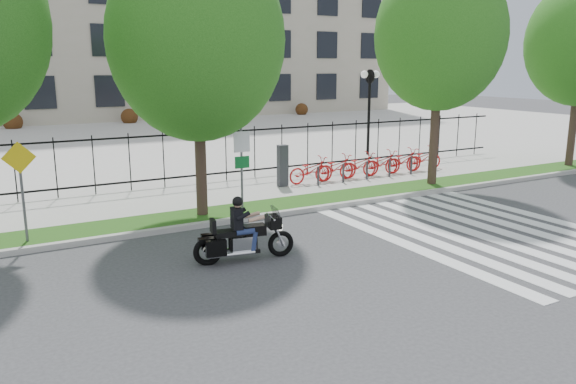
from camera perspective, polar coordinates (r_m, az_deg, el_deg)
ground at (r=13.10m, az=4.93°, el=-6.96°), size 120.00×120.00×0.00m
curb at (r=16.46m, az=-3.10°, el=-2.54°), size 60.00×0.20×0.15m
grass_verge at (r=17.21m, az=-4.35°, el=-1.88°), size 60.00×1.50×0.15m
sidewalk at (r=19.44m, az=-7.47°, el=-0.26°), size 60.00×3.50×0.15m
plaza at (r=36.12m, az=-18.00°, el=5.16°), size 80.00×34.00×0.10m
crosswalk_stripes at (r=16.19m, az=19.24°, el=-3.76°), size 5.70×8.00×0.01m
iron_fence at (r=20.85m, az=-9.36°, el=3.56°), size 30.00×0.06×2.00m
office_building at (r=55.81m, az=-23.06°, el=17.45°), size 60.00×21.90×20.15m
lamp_post_right at (r=27.95m, az=8.29°, el=10.12°), size 1.06×0.70×4.25m
street_tree_1 at (r=16.14m, az=-9.28°, el=15.02°), size 4.88×4.88×7.76m
street_tree_2 at (r=21.03m, az=15.18°, el=15.12°), size 4.60×4.60×7.95m
bike_share_station at (r=22.26m, az=8.25°, el=2.84°), size 7.80×0.86×1.50m
sign_pole_regulatory at (r=16.43m, az=-4.72°, el=3.35°), size 0.50×0.09×2.50m
sign_pole_warning at (r=15.01m, az=-25.50°, el=1.27°), size 0.78×0.09×2.49m
motorcycle_rider at (r=12.91m, az=-4.50°, el=-4.38°), size 2.37×0.90×1.84m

